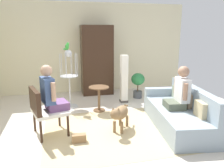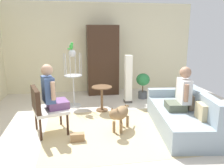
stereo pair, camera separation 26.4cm
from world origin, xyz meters
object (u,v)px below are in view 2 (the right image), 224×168
object	(u,v)px
column_lamp	(128,79)
armoire_cabinet	(102,60)
couch	(181,114)
parrot	(71,46)
potted_plant	(143,83)
handbag	(77,137)
person_on_armchair	(51,91)
round_end_table	(102,95)
dog	(120,114)
person_on_couch	(182,92)
bird_cage_stand	(73,76)
armchair	(44,106)

from	to	relation	value
column_lamp	armoire_cabinet	world-z (taller)	armoire_cabinet
couch	parrot	distance (m)	3.00
potted_plant	handbag	world-z (taller)	potted_plant
couch	person_on_armchair	xyz separation A→B (m)	(-2.50, 0.27, 0.52)
round_end_table	column_lamp	world-z (taller)	column_lamp
couch	round_end_table	xyz separation A→B (m)	(-1.42, 1.28, 0.11)
person_on_armchair	dog	bearing A→B (deg)	-8.71
armoire_cabinet	person_on_couch	bearing A→B (deg)	-68.55
couch	bird_cage_stand	size ratio (longest dim) A/B	1.47
couch	parrot	bearing A→B (deg)	140.21
person_on_couch	handbag	size ratio (longest dim) A/B	3.39
couch	armchair	size ratio (longest dim) A/B	2.38
person_on_armchair	round_end_table	bearing A→B (deg)	43.17
armchair	dog	bearing A→B (deg)	-6.21
handbag	parrot	bearing A→B (deg)	91.42
parrot	person_on_armchair	bearing A→B (deg)	-105.10
round_end_table	bird_cage_stand	world-z (taller)	bird_cage_stand
potted_plant	armoire_cabinet	world-z (taller)	armoire_cabinet
person_on_couch	dog	xyz separation A→B (m)	(-1.19, 0.10, -0.39)
person_on_couch	round_end_table	xyz separation A→B (m)	(-1.38, 1.30, -0.35)
potted_plant	armoire_cabinet	distance (m)	1.43
person_on_couch	bird_cage_stand	distance (m)	2.70
couch	armchair	world-z (taller)	armchair
parrot	person_on_couch	bearing A→B (deg)	-40.71
person_on_couch	round_end_table	distance (m)	1.93
parrot	potted_plant	xyz separation A→B (m)	(1.97, 0.37, -1.07)
armchair	parrot	world-z (taller)	parrot
parrot	potted_plant	bearing A→B (deg)	10.61
dog	potted_plant	world-z (taller)	potted_plant
bird_cage_stand	armchair	bearing A→B (deg)	-110.11
couch	potted_plant	size ratio (longest dim) A/B	2.94
dog	bird_cage_stand	bearing A→B (deg)	116.98
person_on_armchair	handbag	size ratio (longest dim) A/B	3.40
parrot	armoire_cabinet	size ratio (longest dim) A/B	0.09
couch	person_on_couch	xyz separation A→B (m)	(-0.04, -0.02, 0.46)
armchair	armoire_cabinet	distance (m)	3.07
armchair	parrot	size ratio (longest dim) A/B	5.08
column_lamp	round_end_table	bearing A→B (deg)	-145.56
column_lamp	person_on_armchair	bearing A→B (deg)	-140.25
round_end_table	column_lamp	bearing A→B (deg)	34.44
couch	parrot	size ratio (longest dim) A/B	12.10
potted_plant	parrot	bearing A→B (deg)	-169.39
armchair	round_end_table	bearing A→B (deg)	40.82
couch	handbag	bearing A→B (deg)	-174.35
column_lamp	handbag	distance (m)	2.53
armchair	person_on_armchair	xyz separation A→B (m)	(0.14, 0.04, 0.27)
couch	handbag	distance (m)	2.07
person_on_couch	parrot	xyz separation A→B (m)	(-2.06, 1.77, 0.79)
person_on_couch	potted_plant	size ratio (longest dim) A/B	1.15
couch	person_on_couch	distance (m)	0.46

